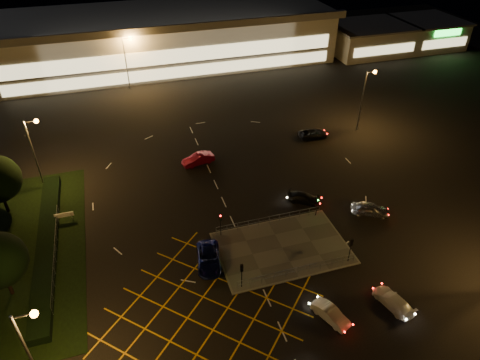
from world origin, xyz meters
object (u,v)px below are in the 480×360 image
object	(u,v)px
signal_se	(351,246)
signal_nw	(220,220)
car_far_dkgrey	(304,198)
car_east_grey	(313,134)
car_circ_red	(198,159)
car_queue_white	(331,314)
car_right_silver	(370,209)
car_approach_white	(393,301)
signal_sw	(242,271)
car_left_blue	(209,258)
signal_ne	(318,201)

from	to	relation	value
signal_se	signal_nw	size ratio (longest dim) A/B	1.00
car_far_dkgrey	car_east_grey	xyz separation A→B (m)	(8.29, 14.90, 0.04)
signal_se	car_circ_red	bearing A→B (deg)	-64.94
car_queue_white	car_east_grey	xyz separation A→B (m)	(13.28, 31.89, 0.01)
car_right_silver	car_approach_white	xyz separation A→B (m)	(-5.23, -12.81, -0.14)
car_circ_red	car_approach_white	world-z (taller)	car_circ_red
signal_sw	car_right_silver	distance (m)	19.62
car_left_blue	car_right_silver	xyz separation A→B (m)	(20.85, 2.16, 0.04)
car_right_silver	signal_sw	bearing A→B (deg)	138.52
car_approach_white	car_left_blue	bearing A→B (deg)	-47.52
car_left_blue	car_circ_red	xyz separation A→B (m)	(3.25, 19.54, 0.03)
car_far_dkgrey	car_circ_red	size ratio (longest dim) A/B	0.90
signal_nw	car_approach_white	size ratio (longest dim) A/B	0.72
car_circ_red	car_east_grey	bearing A→B (deg)	84.62
car_far_dkgrey	car_right_silver	distance (m)	8.13
car_queue_white	car_left_blue	distance (m)	13.72
signal_se	car_circ_red	xyz separation A→B (m)	(-11.11, 23.76, -1.60)
car_left_blue	car_approach_white	size ratio (longest dim) A/B	1.22
signal_nw	signal_ne	size ratio (longest dim) A/B	1.00
signal_sw	car_circ_red	bearing A→B (deg)	-92.14
car_left_blue	car_approach_white	xyz separation A→B (m)	(15.62, -10.65, -0.11)
signal_se	car_approach_white	world-z (taller)	signal_se
signal_sw	car_circ_red	world-z (taller)	signal_sw
signal_ne	car_approach_white	world-z (taller)	signal_ne
car_circ_red	car_queue_white	bearing A→B (deg)	-0.48
car_far_dkgrey	car_right_silver	size ratio (longest dim) A/B	0.92
signal_nw	signal_ne	world-z (taller)	same
signal_ne	car_right_silver	bearing A→B (deg)	-13.91
signal_ne	signal_se	bearing A→B (deg)	-90.00
car_east_grey	car_left_blue	bearing A→B (deg)	138.72
signal_sw	signal_nw	size ratio (longest dim) A/B	1.00
car_east_grey	signal_sw	bearing A→B (deg)	146.92
car_left_blue	car_right_silver	distance (m)	20.96
car_circ_red	car_east_grey	distance (m)	19.31
car_far_dkgrey	signal_nw	bearing A→B (deg)	139.81
signal_nw	car_east_grey	xyz separation A→B (m)	(20.08, 17.90, -1.72)
signal_ne	car_queue_white	xyz separation A→B (m)	(-5.20, -13.99, -1.73)
signal_ne	car_approach_white	bearing A→B (deg)	-85.01
car_far_dkgrey	car_east_grey	distance (m)	17.05
signal_se	signal_ne	size ratio (longest dim) A/B	1.00
signal_se	car_right_silver	xyz separation A→B (m)	(6.49, 6.38, -1.59)
signal_sw	signal_ne	size ratio (longest dim) A/B	1.00
car_far_dkgrey	car_right_silver	world-z (taller)	car_right_silver
car_left_blue	car_circ_red	bearing A→B (deg)	90.27
signal_nw	car_approach_white	world-z (taller)	signal_nw
signal_ne	car_right_silver	world-z (taller)	signal_ne
car_left_blue	car_circ_red	size ratio (longest dim) A/B	1.14
signal_ne	car_queue_white	distance (m)	15.02
car_left_blue	car_east_grey	world-z (taller)	car_left_blue
car_queue_white	car_far_dkgrey	xyz separation A→B (m)	(5.00, 16.99, -0.03)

